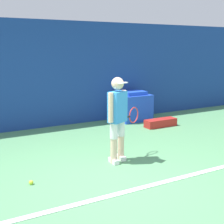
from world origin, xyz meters
TOP-DOWN VIEW (x-y plane):
  - ground_plane at (0.00, 0.00)m, footprint 24.00×24.00m
  - back_wall at (0.00, 3.85)m, footprint 24.00×0.10m
  - court_baseline at (0.00, -0.39)m, footprint 21.60×0.10m
  - tennis_player at (0.51, 0.76)m, footprint 0.86×0.48m
  - tennis_ball at (-1.14, 0.53)m, footprint 0.07×0.07m
  - covered_chair at (2.54, 3.39)m, footprint 0.90×0.72m
  - equipment_bag at (2.77, 2.43)m, footprint 0.88×0.29m

SIDE VIEW (x-z plane):
  - ground_plane at x=0.00m, z-range 0.00..0.00m
  - court_baseline at x=0.00m, z-range 0.00..0.01m
  - tennis_ball at x=-1.14m, z-range 0.00..0.07m
  - equipment_bag at x=2.77m, z-range 0.00..0.20m
  - covered_chair at x=2.54m, z-range -0.02..0.82m
  - tennis_player at x=0.51m, z-range 0.08..1.61m
  - back_wall at x=0.00m, z-range 0.00..2.72m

